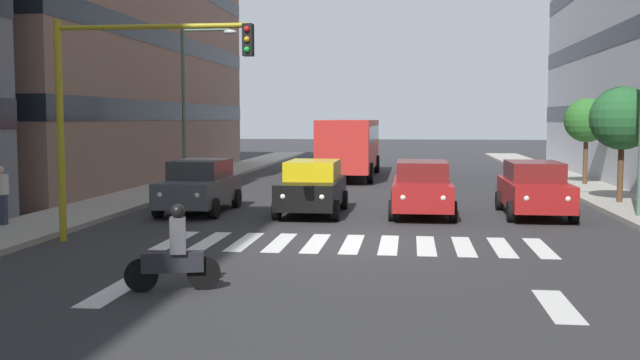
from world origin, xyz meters
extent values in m
plane|color=#2D2D30|center=(0.00, 0.00, 0.00)|extent=(180.00, 180.00, 0.00)
cube|color=#9E998E|center=(8.97, 0.00, 0.07)|extent=(2.60, 90.00, 0.15)
cube|color=#846656|center=(14.55, -18.05, 8.59)|extent=(8.55, 26.90, 17.19)
cube|color=black|center=(14.55, -18.05, 3.44)|extent=(8.59, 26.94, 0.90)
cube|color=black|center=(14.55, -18.05, 6.87)|extent=(8.59, 26.94, 0.90)
cube|color=silver|center=(-4.50, 0.00, 0.00)|extent=(0.45, 2.80, 0.01)
cube|color=silver|center=(-3.60, 0.00, 0.00)|extent=(0.45, 2.80, 0.01)
cube|color=silver|center=(-2.70, 0.00, 0.00)|extent=(0.45, 2.80, 0.01)
cube|color=silver|center=(-1.80, 0.00, 0.00)|extent=(0.45, 2.80, 0.01)
cube|color=silver|center=(-0.90, 0.00, 0.00)|extent=(0.45, 2.80, 0.01)
cube|color=silver|center=(0.00, 0.00, 0.00)|extent=(0.45, 2.80, 0.01)
cube|color=silver|center=(0.90, 0.00, 0.00)|extent=(0.45, 2.80, 0.01)
cube|color=silver|center=(1.80, 0.00, 0.00)|extent=(0.45, 2.80, 0.01)
cube|color=silver|center=(2.70, 0.00, 0.00)|extent=(0.45, 2.80, 0.01)
cube|color=silver|center=(3.60, 0.00, 0.00)|extent=(0.45, 2.80, 0.01)
cube|color=silver|center=(4.50, 0.00, 0.00)|extent=(0.45, 2.80, 0.01)
cube|color=silver|center=(-3.84, 5.50, 0.00)|extent=(0.50, 2.20, 0.01)
cube|color=silver|center=(3.84, 5.50, 0.00)|extent=(0.50, 2.20, 0.01)
cube|color=maroon|center=(-5.29, -5.79, 0.72)|extent=(1.80, 4.40, 0.80)
cube|color=maroon|center=(-5.29, -5.99, 1.42)|extent=(1.58, 2.46, 0.60)
cylinder|color=black|center=(-6.19, -4.34, 0.32)|extent=(0.22, 0.64, 0.64)
cylinder|color=black|center=(-4.39, -4.34, 0.32)|extent=(0.22, 0.64, 0.64)
cylinder|color=black|center=(-6.19, -7.24, 0.32)|extent=(0.22, 0.64, 0.64)
cylinder|color=black|center=(-4.39, -7.24, 0.32)|extent=(0.22, 0.64, 0.64)
sphere|color=white|center=(-5.87, -3.64, 0.80)|extent=(0.18, 0.18, 0.18)
sphere|color=white|center=(-4.72, -3.64, 0.80)|extent=(0.18, 0.18, 0.18)
cube|color=maroon|center=(-1.78, -5.59, 0.72)|extent=(1.80, 4.40, 0.80)
cube|color=maroon|center=(-1.78, -5.79, 1.42)|extent=(1.58, 2.46, 0.60)
cylinder|color=black|center=(-2.68, -4.14, 0.32)|extent=(0.22, 0.64, 0.64)
cylinder|color=black|center=(-0.88, -4.14, 0.32)|extent=(0.22, 0.64, 0.64)
cylinder|color=black|center=(-2.68, -7.04, 0.32)|extent=(0.22, 0.64, 0.64)
cylinder|color=black|center=(-0.88, -7.04, 0.32)|extent=(0.22, 0.64, 0.64)
sphere|color=white|center=(-2.36, -3.44, 0.80)|extent=(0.18, 0.18, 0.18)
sphere|color=white|center=(-1.20, -3.44, 0.80)|extent=(0.18, 0.18, 0.18)
cube|color=black|center=(1.72, -5.43, 0.72)|extent=(1.80, 4.40, 0.80)
cube|color=yellow|center=(1.72, -5.63, 1.42)|extent=(1.58, 2.46, 0.60)
cylinder|color=black|center=(0.82, -3.98, 0.32)|extent=(0.22, 0.64, 0.64)
cylinder|color=black|center=(2.62, -3.98, 0.32)|extent=(0.22, 0.64, 0.64)
cylinder|color=black|center=(0.82, -6.88, 0.32)|extent=(0.22, 0.64, 0.64)
cylinder|color=black|center=(2.62, -6.88, 0.32)|extent=(0.22, 0.64, 0.64)
sphere|color=white|center=(1.15, -3.28, 0.80)|extent=(0.18, 0.18, 0.18)
sphere|color=white|center=(2.30, -3.28, 0.80)|extent=(0.18, 0.18, 0.18)
cube|color=#474C51|center=(5.48, -5.45, 0.72)|extent=(1.80, 4.40, 0.80)
cube|color=#343639|center=(5.48, -5.65, 1.42)|extent=(1.58, 2.46, 0.60)
cylinder|color=black|center=(4.58, -4.00, 0.32)|extent=(0.22, 0.64, 0.64)
cylinder|color=black|center=(6.38, -4.00, 0.32)|extent=(0.22, 0.64, 0.64)
cylinder|color=black|center=(4.58, -6.91, 0.32)|extent=(0.22, 0.64, 0.64)
cylinder|color=black|center=(6.38, -6.91, 0.32)|extent=(0.22, 0.64, 0.64)
sphere|color=white|center=(4.90, -3.30, 0.80)|extent=(0.18, 0.18, 0.18)
sphere|color=white|center=(6.05, -3.30, 0.80)|extent=(0.18, 0.18, 0.18)
cube|color=red|center=(1.72, -20.40, 1.75)|extent=(2.50, 10.50, 2.50)
cube|color=black|center=(1.72, -20.40, 2.30)|extent=(2.52, 9.87, 0.80)
cylinder|color=black|center=(0.47, -16.73, 0.50)|extent=(0.28, 1.00, 1.00)
cylinder|color=black|center=(2.97, -16.73, 0.50)|extent=(0.28, 1.00, 1.00)
cylinder|color=black|center=(0.47, -23.55, 0.50)|extent=(0.28, 1.00, 1.00)
cylinder|color=black|center=(2.97, -23.55, 0.50)|extent=(0.28, 1.00, 1.00)
cylinder|color=black|center=(3.34, 5.39, 0.30)|extent=(0.60, 0.27, 0.60)
cylinder|color=black|center=(2.28, 5.07, 0.30)|extent=(0.60, 0.27, 0.60)
cube|color=#232328|center=(2.81, 5.23, 0.52)|extent=(1.12, 0.54, 0.36)
cube|color=#4C4C51|center=(2.71, 5.20, 1.00)|extent=(0.37, 0.43, 0.64)
sphere|color=black|center=(2.71, 5.20, 1.44)|extent=(0.26, 0.26, 0.26)
cylinder|color=#AD991E|center=(7.28, 0.43, 2.75)|extent=(0.18, 0.18, 5.50)
cylinder|color=#AD991E|center=(4.87, 0.43, 5.30)|extent=(4.80, 0.12, 0.12)
cube|color=black|center=(2.47, 0.43, 4.95)|extent=(0.24, 0.28, 0.76)
sphere|color=red|center=(2.47, 0.58, 5.19)|extent=(0.14, 0.14, 0.14)
sphere|color=orange|center=(2.47, 0.58, 4.95)|extent=(0.14, 0.14, 0.14)
sphere|color=green|center=(2.47, 0.58, 4.71)|extent=(0.14, 0.14, 0.14)
cylinder|color=#4C6B56|center=(8.28, -12.72, 3.56)|extent=(0.16, 0.16, 6.82)
cylinder|color=#4C6B56|center=(7.24, -12.72, 6.82)|extent=(2.07, 0.10, 0.10)
ellipsoid|color=#B7BCC1|center=(6.20, -12.72, 6.72)|extent=(0.56, 0.28, 0.20)
cylinder|color=#513823|center=(-8.73, -8.87, 1.29)|extent=(0.20, 0.20, 2.28)
sphere|color=#235B2D|center=(-8.73, -8.87, 3.09)|extent=(2.22, 2.22, 2.22)
cylinder|color=#513823|center=(-9.21, -16.13, 1.28)|extent=(0.20, 0.20, 2.26)
sphere|color=#2D6B28|center=(-9.21, -16.13, 3.00)|extent=(1.97, 1.97, 1.97)
cube|color=#2D3347|center=(9.81, -1.05, 0.57)|extent=(0.28, 0.20, 0.84)
cube|color=silver|center=(9.81, -1.05, 1.27)|extent=(0.36, 0.24, 0.56)
sphere|color=tan|center=(9.81, -1.05, 1.67)|extent=(0.22, 0.22, 0.22)
camera|label=1|loc=(-1.39, 17.64, 3.08)|focal=40.83mm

